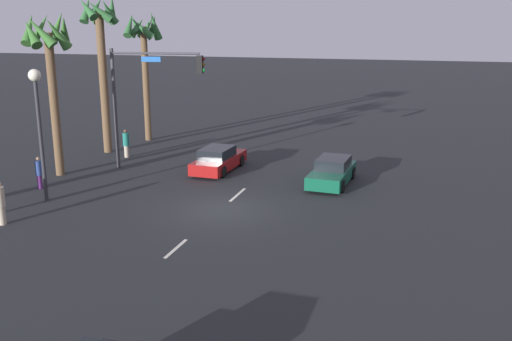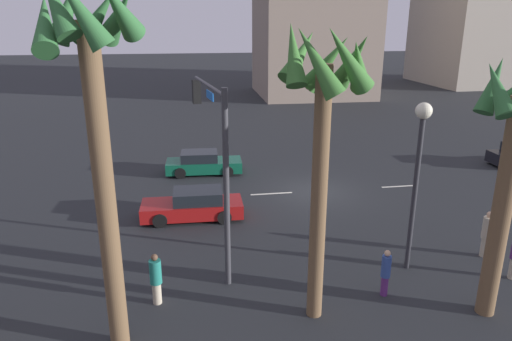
% 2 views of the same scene
% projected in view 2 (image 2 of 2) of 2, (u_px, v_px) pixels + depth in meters
% --- Properties ---
extents(ground_plane, '(220.00, 220.00, 0.00)m').
position_uv_depth(ground_plane, '(313.00, 191.00, 24.85)').
color(ground_plane, '#232628').
extents(lane_stripe_2, '(1.87, 0.14, 0.01)m').
position_uv_depth(lane_stripe_2, '(398.00, 186.00, 25.57)').
color(lane_stripe_2, silver).
rests_on(lane_stripe_2, ground_plane).
extents(lane_stripe_3, '(2.21, 0.14, 0.01)m').
position_uv_depth(lane_stripe_3, '(271.00, 194.00, 24.51)').
color(lane_stripe_3, silver).
rests_on(lane_stripe_3, ground_plane).
extents(car_0, '(4.49, 2.04, 1.33)m').
position_uv_depth(car_0, '(203.00, 163.00, 27.60)').
color(car_0, '#0F5138').
rests_on(car_0, ground_plane).
extents(car_2, '(4.61, 1.93, 1.36)m').
position_uv_depth(car_2, '(194.00, 205.00, 21.31)').
color(car_2, maroon).
rests_on(car_2, ground_plane).
extents(traffic_signal, '(0.96, 5.33, 6.74)m').
position_uv_depth(traffic_signal, '(214.00, 144.00, 16.35)').
color(traffic_signal, '#38383D').
rests_on(traffic_signal, ground_plane).
extents(streetlamp, '(0.56, 0.56, 6.12)m').
position_uv_depth(streetlamp, '(419.00, 156.00, 15.89)').
color(streetlamp, '#2D2D33').
rests_on(streetlamp, ground_plane).
extents(pedestrian_0, '(0.49, 0.49, 1.75)m').
position_uv_depth(pedestrian_0, '(156.00, 278.00, 14.78)').
color(pedestrian_0, '#B2A58C').
rests_on(pedestrian_0, ground_plane).
extents(pedestrian_2, '(0.55, 0.55, 1.85)m').
position_uv_depth(pedestrian_2, '(487.00, 233.00, 17.75)').
color(pedestrian_2, '#B2A58C').
rests_on(pedestrian_2, ground_plane).
extents(pedestrian_3, '(0.44, 0.44, 1.64)m').
position_uv_depth(pedestrian_3, '(386.00, 272.00, 15.23)').
color(pedestrian_3, '#59266B').
rests_on(pedestrian_3, ground_plane).
extents(palm_tree_0, '(2.60, 2.43, 9.77)m').
position_uv_depth(palm_tree_0, '(93.00, 94.00, 10.98)').
color(palm_tree_0, brown).
rests_on(palm_tree_0, ground_plane).
extents(palm_tree_1, '(2.67, 2.76, 8.75)m').
position_uv_depth(palm_tree_1, '(325.00, 105.00, 12.44)').
color(palm_tree_1, brown).
rests_on(palm_tree_1, ground_plane).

